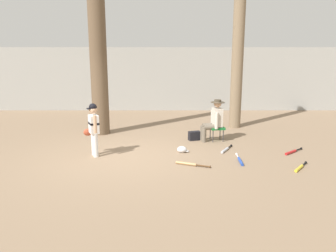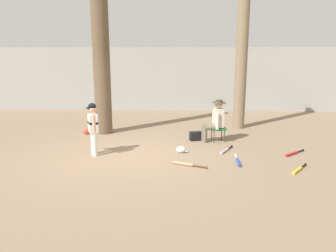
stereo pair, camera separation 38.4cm
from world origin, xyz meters
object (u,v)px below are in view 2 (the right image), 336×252
at_px(bat_red_barrel, 293,153).
at_px(bat_yellow_trainer, 298,170).
at_px(tree_behind_spectator, 241,59).
at_px(tree_near_player, 101,55).
at_px(bat_wood_tan, 186,164).
at_px(seated_spectator, 215,119).
at_px(batting_helmet_white, 181,150).
at_px(folding_stool, 218,129).
at_px(bat_blue_youth, 238,161).
at_px(bat_aluminum_silver, 225,150).
at_px(handbag_beside_stool, 196,136).
at_px(young_ballplayer, 93,126).

xyz_separation_m(bat_red_barrel, bat_yellow_trainer, (-0.27, -1.18, 0.00)).
bearing_deg(bat_yellow_trainer, tree_behind_spectator, 97.71).
distance_m(tree_near_player, bat_red_barrel, 6.16).
bearing_deg(bat_wood_tan, tree_near_player, 130.14).
relative_size(seated_spectator, bat_wood_tan, 1.56).
relative_size(bat_red_barrel, batting_helmet_white, 2.16).
distance_m(tree_near_player, folding_stool, 4.18).
bearing_deg(seated_spectator, bat_blue_youth, -79.17).
bearing_deg(bat_aluminum_silver, bat_yellow_trainer, -44.89).
distance_m(seated_spectator, bat_aluminum_silver, 1.21).
height_order(folding_stool, batting_helmet_white, folding_stool).
bearing_deg(handbag_beside_stool, bat_wood_tan, -97.87).
height_order(folding_stool, seated_spectator, seated_spectator).
distance_m(tree_behind_spectator, bat_red_barrel, 3.90).
height_order(folding_stool, bat_aluminum_silver, folding_stool).
bearing_deg(bat_yellow_trainer, folding_stool, 121.23).
xyz_separation_m(bat_aluminum_silver, bat_yellow_trainer, (1.38, -1.37, 0.00)).
bearing_deg(batting_helmet_white, folding_stool, 47.66).
bearing_deg(tree_behind_spectator, bat_red_barrel, -74.48).
relative_size(tree_behind_spectator, bat_yellow_trainer, 8.38).
height_order(seated_spectator, bat_blue_youth, seated_spectator).
distance_m(tree_behind_spectator, batting_helmet_white, 4.20).
bearing_deg(bat_wood_tan, bat_yellow_trainer, -5.90).
distance_m(young_ballplayer, folding_stool, 3.55).
bearing_deg(tree_near_player, tree_behind_spectator, 11.99).
bearing_deg(tree_behind_spectator, young_ballplayer, -141.50).
bearing_deg(batting_helmet_white, seated_spectator, 50.07).
bearing_deg(bat_red_barrel, bat_blue_youth, -154.92).
relative_size(tree_near_player, bat_blue_youth, 6.98).
height_order(bat_aluminum_silver, bat_yellow_trainer, same).
height_order(seated_spectator, bat_wood_tan, seated_spectator).
relative_size(tree_behind_spectator, young_ballplayer, 3.91).
relative_size(tree_behind_spectator, bat_red_barrel, 8.17).
bearing_deg(tree_near_player, bat_blue_youth, -36.57).
relative_size(tree_near_player, handbag_beside_stool, 16.99).
bearing_deg(bat_wood_tan, bat_aluminum_silver, 47.53).
bearing_deg(young_ballplayer, folding_stool, 24.20).
distance_m(handbag_beside_stool, bat_yellow_trainer, 3.24).
xyz_separation_m(bat_blue_youth, bat_aluminum_silver, (-0.18, 0.88, 0.00)).
relative_size(folding_stool, seated_spectator, 0.38).
bearing_deg(folding_stool, handbag_beside_stool, 174.92).
xyz_separation_m(tree_behind_spectator, young_ballplayer, (-4.11, -3.27, -1.57)).
bearing_deg(bat_red_barrel, seated_spectator, 146.44).
bearing_deg(seated_spectator, folding_stool, 8.33).
relative_size(bat_red_barrel, bat_wood_tan, 0.81).
height_order(seated_spectator, bat_aluminum_silver, seated_spectator).
distance_m(young_ballplayer, bat_blue_youth, 3.59).
bearing_deg(handbag_beside_stool, seated_spectator, -7.49).
relative_size(folding_stool, batting_helmet_white, 1.57).
xyz_separation_m(seated_spectator, bat_red_barrel, (1.83, -1.22, -0.61)).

